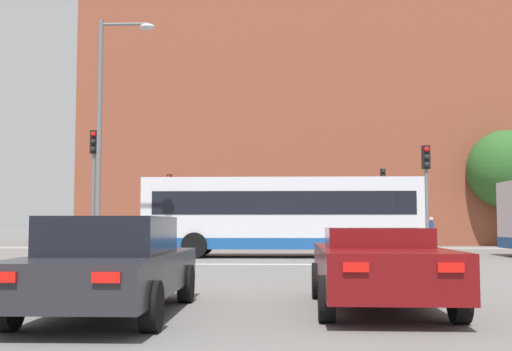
# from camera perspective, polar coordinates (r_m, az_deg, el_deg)

# --- Properties ---
(stop_line_strip) EXTENTS (8.62, 0.30, 0.01)m
(stop_line_strip) POSITION_cam_1_polar(r_m,az_deg,el_deg) (21.31, 1.04, -7.89)
(stop_line_strip) COLOR silver
(stop_line_strip) RESTS_ON ground_plane
(far_pavement) EXTENTS (69.58, 2.50, 0.01)m
(far_pavement) POSITION_cam_1_polar(r_m,az_deg,el_deg) (35.19, 1.44, -6.46)
(far_pavement) COLOR gray
(far_pavement) RESTS_ON ground_plane
(brick_civic_building) EXTENTS (32.49, 12.19, 20.72)m
(brick_civic_building) POSITION_cam_1_polar(r_m,az_deg,el_deg) (45.54, 6.25, 5.49)
(brick_civic_building) COLOR brown
(brick_civic_building) RESTS_ON ground_plane
(car_saloon_left) EXTENTS (2.03, 4.89, 1.45)m
(car_saloon_left) POSITION_cam_1_polar(r_m,az_deg,el_deg) (9.81, -12.76, -7.72)
(car_saloon_left) COLOR #232328
(car_saloon_left) RESTS_ON ground_plane
(car_roadster_right) EXTENTS (2.07, 4.57, 1.27)m
(car_roadster_right) POSITION_cam_1_polar(r_m,az_deg,el_deg) (10.38, 10.82, -7.90)
(car_roadster_right) COLOR #600C0F
(car_roadster_right) RESTS_ON ground_plane
(bus_crossing_lead) EXTENTS (11.05, 2.67, 3.14)m
(bus_crossing_lead) POSITION_cam_1_polar(r_m,az_deg,el_deg) (25.82, 2.42, -3.52)
(bus_crossing_lead) COLOR silver
(bus_crossing_lead) RESTS_ON ground_plane
(traffic_light_far_left) EXTENTS (0.26, 0.31, 4.00)m
(traffic_light_far_left) POSITION_cam_1_polar(r_m,az_deg,el_deg) (34.96, -7.73, -2.02)
(traffic_light_far_left) COLOR slate
(traffic_light_far_left) RESTS_ON ground_plane
(traffic_light_near_left) EXTENTS (0.26, 0.31, 4.52)m
(traffic_light_near_left) POSITION_cam_1_polar(r_m,az_deg,el_deg) (22.53, -14.24, 0.12)
(traffic_light_near_left) COLOR slate
(traffic_light_near_left) RESTS_ON ground_plane
(traffic_light_near_right) EXTENTS (0.26, 0.31, 3.99)m
(traffic_light_near_right) POSITION_cam_1_polar(r_m,az_deg,el_deg) (22.44, 14.92, -0.69)
(traffic_light_near_right) COLOR slate
(traffic_light_near_right) RESTS_ON ground_plane
(traffic_light_far_right) EXTENTS (0.26, 0.31, 4.27)m
(traffic_light_far_right) POSITION_cam_1_polar(r_m,az_deg,el_deg) (35.03, 11.24, -1.70)
(traffic_light_far_right) COLOR slate
(traffic_light_far_right) RESTS_ON ground_plane
(street_lamp_junction) EXTENTS (1.92, 0.36, 8.27)m
(street_lamp_junction) POSITION_cam_1_polar(r_m,az_deg,el_deg) (22.28, -13.04, 5.13)
(street_lamp_junction) COLOR slate
(street_lamp_junction) RESTS_ON ground_plane
(pedestrian_waiting) EXTENTS (0.28, 0.43, 1.68)m
(pedestrian_waiting) POSITION_cam_1_polar(r_m,az_deg,el_deg) (35.27, 15.33, -4.71)
(pedestrian_waiting) COLOR brown
(pedestrian_waiting) RESTS_ON ground_plane
(pedestrian_walking_east) EXTENTS (0.38, 0.46, 1.62)m
(pedestrian_walking_east) POSITION_cam_1_polar(r_m,az_deg,el_deg) (36.21, -6.19, -4.89)
(pedestrian_walking_east) COLOR #333851
(pedestrian_walking_east) RESTS_ON ground_plane
(pedestrian_walking_west) EXTENTS (0.44, 0.43, 1.66)m
(pedestrian_walking_west) POSITION_cam_1_polar(r_m,az_deg,el_deg) (35.47, -11.06, -4.81)
(pedestrian_walking_west) COLOR black
(pedestrian_walking_west) RESTS_ON ground_plane
(tree_by_building) EXTENTS (4.39, 4.39, 6.86)m
(tree_by_building) POSITION_cam_1_polar(r_m,az_deg,el_deg) (40.62, 21.26, 0.52)
(tree_by_building) COLOR #4C3823
(tree_by_building) RESTS_ON ground_plane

